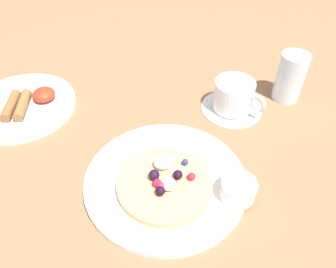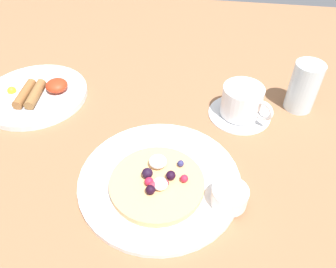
# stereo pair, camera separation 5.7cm
# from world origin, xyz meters

# --- Properties ---
(ground_plane) EXTENTS (1.82, 1.55, 0.03)m
(ground_plane) POSITION_xyz_m (0.00, 0.00, -0.01)
(ground_plane) COLOR #8D6040
(pancake_plate) EXTENTS (0.28, 0.28, 0.01)m
(pancake_plate) POSITION_xyz_m (0.06, -0.05, 0.01)
(pancake_plate) COLOR white
(pancake_plate) RESTS_ON ground_plane
(pancake_with_berries) EXTENTS (0.16, 0.16, 0.03)m
(pancake_with_berries) POSITION_xyz_m (0.06, -0.07, 0.02)
(pancake_with_berries) COLOR tan
(pancake_with_berries) RESTS_ON pancake_plate
(syrup_ramekin) EXTENTS (0.06, 0.06, 0.03)m
(syrup_ramekin) POSITION_xyz_m (0.18, -0.08, 0.03)
(syrup_ramekin) COLOR white
(syrup_ramekin) RESTS_ON pancake_plate
(breakfast_plate) EXTENTS (0.23, 0.23, 0.01)m
(breakfast_plate) POSITION_xyz_m (-0.26, 0.15, 0.01)
(breakfast_plate) COLOR silver
(breakfast_plate) RESTS_ON ground_plane
(fried_breakfast) EXTENTS (0.16, 0.10, 0.03)m
(fried_breakfast) POSITION_xyz_m (-0.25, 0.14, 0.02)
(fried_breakfast) COLOR brown
(fried_breakfast) RESTS_ON breakfast_plate
(coffee_saucer) EXTENTS (0.13, 0.13, 0.01)m
(coffee_saucer) POSITION_xyz_m (0.20, 0.16, 0.00)
(coffee_saucer) COLOR white
(coffee_saucer) RESTS_ON ground_plane
(coffee_cup) EXTENTS (0.10, 0.09, 0.06)m
(coffee_cup) POSITION_xyz_m (0.20, 0.16, 0.04)
(coffee_cup) COLOR white
(coffee_cup) RESTS_ON coffee_saucer
(water_glass) EXTENTS (0.06, 0.06, 0.11)m
(water_glass) POSITION_xyz_m (0.33, 0.20, 0.05)
(water_glass) COLOR silver
(water_glass) RESTS_ON ground_plane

